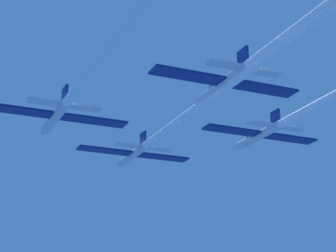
% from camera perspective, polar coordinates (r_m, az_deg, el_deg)
% --- Properties ---
extents(jet_lead, '(17.69, 65.71, 2.93)m').
position_cam_1_polar(jet_lead, '(75.50, 1.99, 1.18)').
color(jet_lead, silver).
extents(jet_left_wing, '(17.69, 65.40, 2.93)m').
position_cam_1_polar(jet_left_wing, '(56.88, -5.86, 7.14)').
color(jet_left_wing, silver).
extents(jet_right_wing, '(17.69, 53.83, 2.93)m').
position_cam_1_polar(jet_right_wing, '(75.42, 14.53, 2.32)').
color(jet_right_wing, silver).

